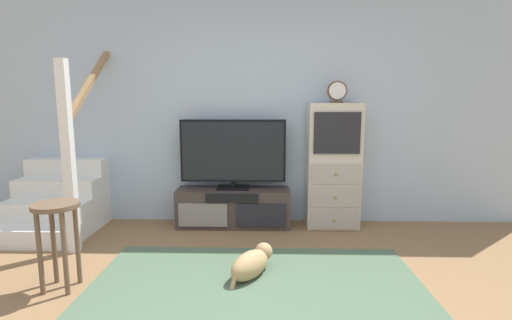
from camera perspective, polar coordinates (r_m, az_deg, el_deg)
The scene contains 9 objects.
back_wall at distance 4.46m, azimuth 0.59°, elevation 7.93°, with size 6.40×0.12×2.70m, color #A8BCD1.
area_rug at distance 2.96m, azimuth -0.02°, elevation -19.77°, with size 2.60×1.80×0.01m, color #4C664C.
media_console at distance 4.37m, azimuth -3.45°, elevation -7.17°, with size 1.28×0.38×0.43m.
television at distance 4.27m, azimuth -3.50°, elevation 1.15°, with size 1.19×0.22×0.79m.
side_cabinet at distance 4.33m, azimuth 11.56°, elevation -0.93°, with size 0.58×0.38×1.40m.
desk_clock at distance 4.25m, azimuth 12.13°, elevation 10.02°, with size 0.21×0.08×0.24m.
staircase at distance 4.90m, azimuth -26.69°, elevation -4.50°, with size 1.00×1.36×2.20m.
bar_stool_near at distance 3.23m, azimuth -27.81°, elevation -8.68°, with size 0.34×0.34×0.67m.
dog at distance 3.19m, azimuth -0.64°, elevation -15.29°, with size 0.40×0.49×0.23m.
Camera 1 is at (0.07, -1.99, 1.42)m, focal length 26.51 mm.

